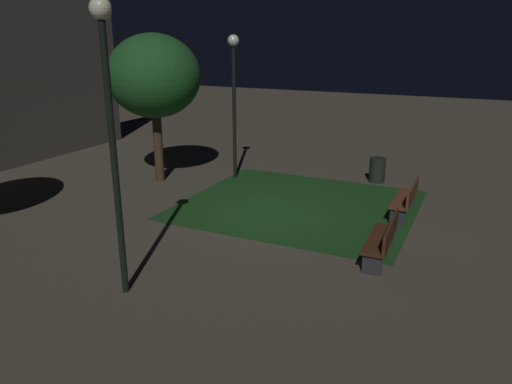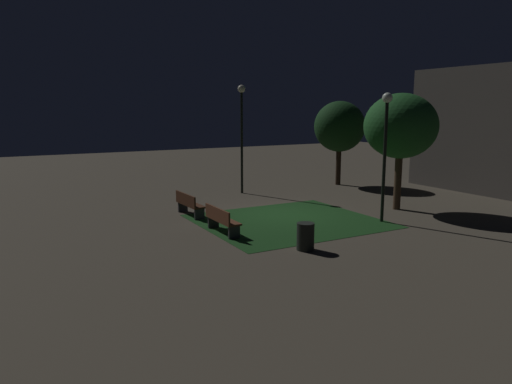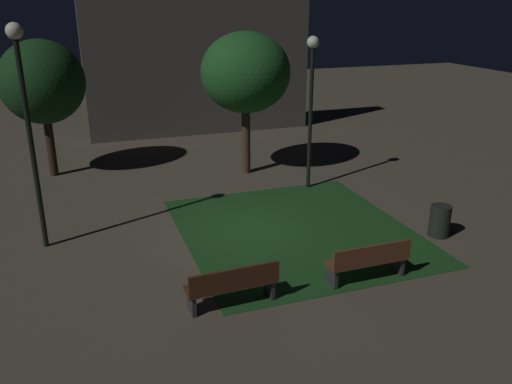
{
  "view_description": "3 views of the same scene",
  "coord_description": "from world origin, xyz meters",
  "px_view_note": "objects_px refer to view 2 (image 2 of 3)",
  "views": [
    {
      "loc": [
        -11.3,
        -4.91,
        4.57
      ],
      "look_at": [
        -0.34,
        0.31,
        0.7
      ],
      "focal_mm": 34.37,
      "sensor_mm": 36.0,
      "label": 1
    },
    {
      "loc": [
        15.42,
        -9.55,
        4.08
      ],
      "look_at": [
        -0.31,
        -0.94,
        0.92
      ],
      "focal_mm": 33.4,
      "sensor_mm": 36.0,
      "label": 2
    },
    {
      "loc": [
        -4.03,
        -11.74,
        5.61
      ],
      "look_at": [
        0.19,
        0.16,
        0.99
      ],
      "focal_mm": 37.08,
      "sensor_mm": 36.0,
      "label": 3
    }
  ],
  "objects_px": {
    "bench_front_left": "(221,219)",
    "lamp_post_path_center": "(242,122)",
    "bench_path_side": "(189,204)",
    "lamp_post_near_wall": "(386,135)",
    "tree_lawn_side": "(340,127)",
    "trash_bin": "(305,236)",
    "tree_near_wall": "(401,127)"
  },
  "relations": [
    {
      "from": "bench_front_left",
      "to": "lamp_post_path_center",
      "type": "height_order",
      "value": "lamp_post_path_center"
    },
    {
      "from": "bench_path_side",
      "to": "lamp_post_path_center",
      "type": "height_order",
      "value": "lamp_post_path_center"
    },
    {
      "from": "bench_front_left",
      "to": "lamp_post_near_wall",
      "type": "xyz_separation_m",
      "value": [
        1.31,
        5.82,
        2.65
      ]
    },
    {
      "from": "bench_front_left",
      "to": "lamp_post_near_wall",
      "type": "relative_size",
      "value": 0.39
    },
    {
      "from": "tree_lawn_side",
      "to": "trash_bin",
      "type": "height_order",
      "value": "tree_lawn_side"
    },
    {
      "from": "bench_path_side",
      "to": "tree_near_wall",
      "type": "distance_m",
      "value": 8.91
    },
    {
      "from": "lamp_post_path_center",
      "to": "trash_bin",
      "type": "distance_m",
      "value": 10.14
    },
    {
      "from": "bench_path_side",
      "to": "tree_lawn_side",
      "type": "height_order",
      "value": "tree_lawn_side"
    },
    {
      "from": "lamp_post_path_center",
      "to": "trash_bin",
      "type": "bearing_deg",
      "value": -16.01
    },
    {
      "from": "bench_front_left",
      "to": "lamp_post_path_center",
      "type": "xyz_separation_m",
      "value": [
        -6.44,
        4.05,
        2.97
      ]
    },
    {
      "from": "trash_bin",
      "to": "lamp_post_near_wall",
      "type": "bearing_deg",
      "value": 109.31
    },
    {
      "from": "tree_lawn_side",
      "to": "tree_near_wall",
      "type": "relative_size",
      "value": 0.95
    },
    {
      "from": "bench_front_left",
      "to": "tree_lawn_side",
      "type": "xyz_separation_m",
      "value": [
        -6.27,
        9.8,
        2.63
      ]
    },
    {
      "from": "bench_path_side",
      "to": "lamp_post_path_center",
      "type": "bearing_deg",
      "value": 130.53
    },
    {
      "from": "tree_lawn_side",
      "to": "lamp_post_path_center",
      "type": "xyz_separation_m",
      "value": [
        -0.16,
        -5.75,
        0.34
      ]
    },
    {
      "from": "tree_lawn_side",
      "to": "trash_bin",
      "type": "relative_size",
      "value": 5.54
    },
    {
      "from": "tree_lawn_side",
      "to": "lamp_post_near_wall",
      "type": "height_order",
      "value": "lamp_post_near_wall"
    },
    {
      "from": "bench_path_side",
      "to": "bench_front_left",
      "type": "relative_size",
      "value": 1.01
    },
    {
      "from": "trash_bin",
      "to": "tree_lawn_side",
      "type": "bearing_deg",
      "value": 137.34
    },
    {
      "from": "lamp_post_near_wall",
      "to": "bench_front_left",
      "type": "bearing_deg",
      "value": -102.71
    },
    {
      "from": "bench_front_left",
      "to": "tree_lawn_side",
      "type": "distance_m",
      "value": 11.93
    },
    {
      "from": "tree_lawn_side",
      "to": "bench_front_left",
      "type": "bearing_deg",
      "value": -57.39
    },
    {
      "from": "bench_path_side",
      "to": "lamp_post_near_wall",
      "type": "height_order",
      "value": "lamp_post_near_wall"
    },
    {
      "from": "bench_front_left",
      "to": "trash_bin",
      "type": "xyz_separation_m",
      "value": [
        2.87,
        1.38,
        -0.08
      ]
    },
    {
      "from": "lamp_post_near_wall",
      "to": "lamp_post_path_center",
      "type": "xyz_separation_m",
      "value": [
        -7.75,
        -1.76,
        0.31
      ]
    },
    {
      "from": "tree_lawn_side",
      "to": "lamp_post_near_wall",
      "type": "relative_size",
      "value": 0.97
    },
    {
      "from": "tree_near_wall",
      "to": "lamp_post_near_wall",
      "type": "height_order",
      "value": "tree_near_wall"
    },
    {
      "from": "bench_path_side",
      "to": "tree_lawn_side",
      "type": "bearing_deg",
      "value": 108.62
    },
    {
      "from": "bench_front_left",
      "to": "tree_lawn_side",
      "type": "relative_size",
      "value": 0.4
    },
    {
      "from": "bench_front_left",
      "to": "trash_bin",
      "type": "distance_m",
      "value": 3.18
    },
    {
      "from": "tree_lawn_side",
      "to": "tree_near_wall",
      "type": "height_order",
      "value": "tree_near_wall"
    },
    {
      "from": "bench_path_side",
      "to": "tree_near_wall",
      "type": "xyz_separation_m",
      "value": [
        2.92,
        7.91,
        2.88
      ]
    }
  ]
}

